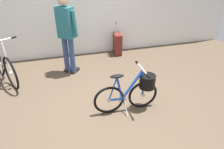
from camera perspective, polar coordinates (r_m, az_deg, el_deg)
The scene contains 5 objects.
ground_plane at distance 3.48m, azimuth -0.36°, elevation -10.57°, with size 8.21×8.21×0.00m, color brown.
folding_bike_foreground at distance 3.38m, azimuth 6.05°, elevation -4.25°, with size 1.08×0.53×0.77m.
display_bike_left at distance 4.68m, azimuth -27.64°, elevation 2.42°, with size 0.73×1.29×0.99m.
visitor_near_wall at distance 4.37m, azimuth -12.40°, elevation 11.64°, with size 0.42×0.39×1.65m.
rolling_suitcase at distance 5.44m, azimuth 1.52°, elevation 8.47°, with size 0.22×0.38×0.83m.
Camera 1 is at (-0.69, -2.57, 2.25)m, focal length 33.37 mm.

